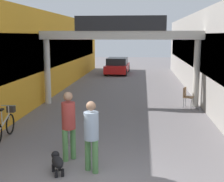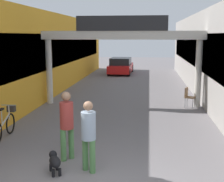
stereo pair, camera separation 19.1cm
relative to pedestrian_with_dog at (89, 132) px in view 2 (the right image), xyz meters
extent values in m
cube|color=gold|center=(-4.97, 9.98, 1.18)|extent=(3.00, 26.00, 4.28)
cube|color=black|center=(-3.49, 9.98, 1.40)|extent=(0.04, 23.40, 1.71)
cube|color=black|center=(3.75, 9.98, 1.40)|extent=(0.04, 23.40, 1.71)
cylinder|color=beige|center=(-3.22, 7.10, 0.52)|extent=(0.28, 0.28, 2.95)
cylinder|color=beige|center=(3.48, 7.10, 0.52)|extent=(0.28, 0.28, 2.95)
cube|color=beige|center=(0.13, 7.10, 2.18)|extent=(7.40, 0.44, 0.37)
cube|color=#232326|center=(0.13, 6.90, 2.69)|extent=(3.96, 0.10, 0.64)
cylinder|color=#4C7F47|center=(-0.10, 0.07, -0.57)|extent=(0.20, 0.20, 0.78)
cylinder|color=#4C7F47|center=(0.10, -0.07, -0.57)|extent=(0.20, 0.20, 0.78)
cylinder|color=#8C9EB2|center=(0.00, 0.00, 0.15)|extent=(0.48, 0.48, 0.64)
sphere|color=#8C664C|center=(0.00, 0.00, 0.61)|extent=(0.31, 0.31, 0.22)
cylinder|color=#4C7F47|center=(-0.60, 0.72, -0.55)|extent=(0.20, 0.20, 0.82)
cylinder|color=#4C7F47|center=(-0.76, 0.54, -0.55)|extent=(0.20, 0.20, 0.82)
cylinder|color=#99332D|center=(-0.68, 0.63, 0.20)|extent=(0.48, 0.48, 0.68)
sphere|color=#8C664C|center=(-0.68, 0.63, 0.69)|extent=(0.33, 0.33, 0.23)
ellipsoid|color=black|center=(-0.75, -0.21, -0.67)|extent=(0.47, 0.61, 0.22)
sphere|color=black|center=(-0.86, 0.01, -0.59)|extent=(0.25, 0.25, 0.19)
sphere|color=white|center=(-0.82, -0.07, -0.68)|extent=(0.18, 0.18, 0.13)
cylinder|color=black|center=(-0.89, -0.10, -0.87)|extent=(0.09, 0.09, 0.18)
cylinder|color=black|center=(-0.76, -0.03, -0.87)|extent=(0.09, 0.09, 0.18)
cylinder|color=black|center=(-0.74, -0.40, -0.87)|extent=(0.09, 0.09, 0.18)
cylinder|color=black|center=(-0.61, -0.33, -0.87)|extent=(0.09, 0.09, 0.18)
torus|color=black|center=(-3.05, 2.50, -0.62)|extent=(0.09, 0.67, 0.67)
cube|color=beige|center=(-3.02, 1.99, -0.44)|extent=(0.09, 0.94, 0.34)
cylinder|color=beige|center=(-3.01, 1.87, -0.22)|extent=(0.03, 0.03, 0.42)
cube|color=black|center=(-3.01, 1.87, 0.00)|extent=(0.11, 0.23, 0.05)
cylinder|color=beige|center=(-3.04, 2.44, -0.24)|extent=(0.03, 0.03, 0.46)
cylinder|color=gray|center=(-3.04, 2.44, 0.00)|extent=(0.46, 0.05, 0.03)
cube|color=#332D28|center=(-3.05, 2.64, -0.16)|extent=(0.25, 0.21, 0.20)
cylinder|color=gray|center=(-0.91, 1.69, -0.46)|extent=(0.10, 0.10, 0.99)
sphere|color=gray|center=(-0.91, 1.69, 0.07)|extent=(0.10, 0.10, 0.10)
cylinder|color=gray|center=(3.38, 6.96, -0.73)|extent=(0.04, 0.04, 0.45)
cylinder|color=gray|center=(3.25, 6.65, -0.73)|extent=(0.04, 0.04, 0.45)
cylinder|color=gray|center=(3.06, 7.09, -0.73)|extent=(0.04, 0.04, 0.45)
cylinder|color=gray|center=(2.93, 6.78, -0.73)|extent=(0.04, 0.04, 0.45)
cube|color=olive|center=(3.15, 6.87, -0.49)|extent=(0.52, 0.52, 0.04)
cube|color=olive|center=(2.99, 6.94, -0.27)|extent=(0.19, 0.39, 0.40)
cube|color=red|center=(-0.96, 18.87, -0.48)|extent=(1.85, 4.04, 0.60)
cube|color=#1E2328|center=(-0.96, 18.72, 0.10)|extent=(1.63, 2.24, 0.55)
cylinder|color=black|center=(-1.71, 20.34, -0.66)|extent=(0.22, 0.61, 0.60)
cylinder|color=black|center=(-0.12, 20.30, -0.66)|extent=(0.22, 0.61, 0.60)
cylinder|color=black|center=(-1.79, 17.44, -0.66)|extent=(0.22, 0.61, 0.60)
cylinder|color=black|center=(-0.20, 17.40, -0.66)|extent=(0.22, 0.61, 0.60)
camera|label=1|loc=(1.15, -6.75, 2.17)|focal=50.00mm
camera|label=2|loc=(1.34, -6.72, 2.17)|focal=50.00mm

